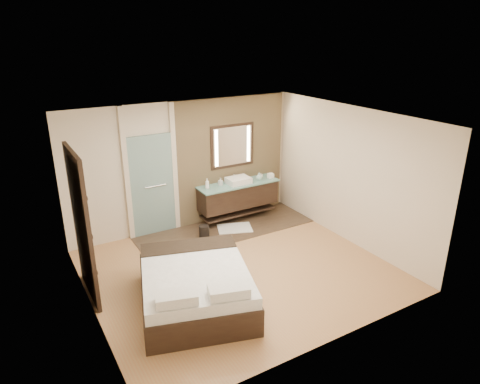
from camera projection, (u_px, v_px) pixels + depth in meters
floor at (239, 270)px, 7.61m from camera, size 5.00×5.00×0.00m
tile_strip at (225, 229)px, 9.19m from camera, size 3.80×1.30×0.01m
stone_wall at (231, 159)px, 9.44m from camera, size 2.60×0.08×2.70m
vanity at (238, 195)px, 9.48m from camera, size 1.85×0.55×0.88m
mirror_unit at (232, 146)px, 9.29m from camera, size 1.06×0.04×0.96m
frosted_door at (152, 181)px, 8.63m from camera, size 1.10×0.12×2.70m
shoji_partition at (82, 226)px, 6.52m from camera, size 0.06×1.20×2.40m
bed at (196, 286)px, 6.55m from camera, size 2.12×2.39×0.77m
bath_mat at (235, 228)px, 9.19m from camera, size 0.85×0.72×0.02m
waste_bin at (204, 232)px, 8.76m from camera, size 0.24×0.24×0.27m
tissue_box at (271, 176)px, 9.69m from camera, size 0.13×0.13×0.10m
soap_bottle_a at (207, 184)px, 9.01m from camera, size 0.10×0.10×0.22m
soap_bottle_b at (220, 182)px, 9.21m from camera, size 0.09×0.09×0.17m
soap_bottle_c at (259, 176)px, 9.54m from camera, size 0.14×0.14×0.17m
cup at (260, 176)px, 9.68m from camera, size 0.13×0.13×0.09m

